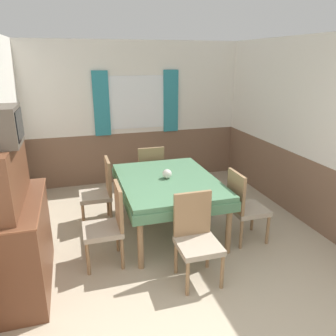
{
  "coord_description": "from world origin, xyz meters",
  "views": [
    {
      "loc": [
        -1.15,
        -1.49,
        2.3
      ],
      "look_at": [
        0.0,
        2.42,
        0.92
      ],
      "focal_mm": 35.0,
      "sensor_mm": 36.0,
      "label": 1
    }
  ],
  "objects_px": {
    "chair_head_window": "(150,172)",
    "chair_head_near": "(197,236)",
    "chair_left_near": "(109,223)",
    "chair_left_far": "(100,190)",
    "tv": "(2,126)",
    "vase": "(167,174)",
    "dining_table": "(168,186)",
    "chair_right_near": "(244,205)",
    "sideboard": "(20,229)"
  },
  "relations": [
    {
      "from": "chair_left_far",
      "to": "tv",
      "type": "relative_size",
      "value": 2.2
    },
    {
      "from": "chair_head_near",
      "to": "sideboard",
      "type": "bearing_deg",
      "value": -11.69
    },
    {
      "from": "vase",
      "to": "chair_left_far",
      "type": "bearing_deg",
      "value": 149.97
    },
    {
      "from": "chair_left_near",
      "to": "chair_head_window",
      "type": "bearing_deg",
      "value": -28.73
    },
    {
      "from": "dining_table",
      "to": "chair_left_near",
      "type": "height_order",
      "value": "chair_left_near"
    },
    {
      "from": "chair_left_near",
      "to": "sideboard",
      "type": "height_order",
      "value": "sideboard"
    },
    {
      "from": "dining_table",
      "to": "tv",
      "type": "distance_m",
      "value": 2.21
    },
    {
      "from": "chair_left_near",
      "to": "vase",
      "type": "height_order",
      "value": "chair_left_near"
    },
    {
      "from": "chair_head_near",
      "to": "chair_left_far",
      "type": "relative_size",
      "value": 1.0
    },
    {
      "from": "dining_table",
      "to": "chair_right_near",
      "type": "height_order",
      "value": "chair_right_near"
    },
    {
      "from": "chair_head_near",
      "to": "chair_left_near",
      "type": "bearing_deg",
      "value": -32.57
    },
    {
      "from": "dining_table",
      "to": "chair_right_near",
      "type": "distance_m",
      "value": 1.02
    },
    {
      "from": "dining_table",
      "to": "chair_left_near",
      "type": "bearing_deg",
      "value": -149.34
    },
    {
      "from": "chair_head_window",
      "to": "chair_head_near",
      "type": "xyz_separation_m",
      "value": [
        0.0,
        -2.13,
        0.0
      ]
    },
    {
      "from": "chair_head_near",
      "to": "tv",
      "type": "xyz_separation_m",
      "value": [
        -1.74,
        0.24,
        1.23
      ]
    },
    {
      "from": "sideboard",
      "to": "vase",
      "type": "height_order",
      "value": "sideboard"
    },
    {
      "from": "chair_head_window",
      "to": "tv",
      "type": "xyz_separation_m",
      "value": [
        -1.74,
        -1.89,
        1.23
      ]
    },
    {
      "from": "chair_right_near",
      "to": "chair_head_near",
      "type": "xyz_separation_m",
      "value": [
        -0.86,
        -0.55,
        0.0
      ]
    },
    {
      "from": "chair_left_far",
      "to": "tv",
      "type": "bearing_deg",
      "value": 146.68
    },
    {
      "from": "chair_head_near",
      "to": "vase",
      "type": "xyz_separation_m",
      "value": [
        -0.01,
        1.08,
        0.33
      ]
    },
    {
      "from": "chair_head_near",
      "to": "vase",
      "type": "height_order",
      "value": "chair_head_near"
    },
    {
      "from": "chair_head_window",
      "to": "tv",
      "type": "relative_size",
      "value": 2.2
    },
    {
      "from": "chair_head_near",
      "to": "chair_left_far",
      "type": "bearing_deg",
      "value": -61.27
    },
    {
      "from": "chair_right_near",
      "to": "sideboard",
      "type": "distance_m",
      "value": 2.63
    },
    {
      "from": "chair_left_far",
      "to": "chair_head_window",
      "type": "bearing_deg",
      "value": -57.43
    },
    {
      "from": "dining_table",
      "to": "chair_right_near",
      "type": "xyz_separation_m",
      "value": [
        0.86,
        -0.51,
        -0.16
      ]
    },
    {
      "from": "sideboard",
      "to": "chair_left_near",
      "type": "bearing_deg",
      "value": 11.86
    },
    {
      "from": "dining_table",
      "to": "chair_head_near",
      "type": "bearing_deg",
      "value": -90.0
    },
    {
      "from": "tv",
      "to": "dining_table",
      "type": "bearing_deg",
      "value": 25.38
    },
    {
      "from": "chair_head_window",
      "to": "chair_right_near",
      "type": "bearing_deg",
      "value": -61.27
    },
    {
      "from": "chair_left_near",
      "to": "tv",
      "type": "height_order",
      "value": "tv"
    },
    {
      "from": "chair_left_near",
      "to": "tv",
      "type": "xyz_separation_m",
      "value": [
        -0.88,
        -0.32,
        1.23
      ]
    },
    {
      "from": "chair_head_window",
      "to": "sideboard",
      "type": "height_order",
      "value": "sideboard"
    },
    {
      "from": "chair_head_window",
      "to": "chair_left_far",
      "type": "relative_size",
      "value": 1.0
    },
    {
      "from": "chair_left_near",
      "to": "chair_head_near",
      "type": "height_order",
      "value": "same"
    },
    {
      "from": "sideboard",
      "to": "vase",
      "type": "xyz_separation_m",
      "value": [
        1.75,
        0.72,
        0.16
      ]
    },
    {
      "from": "chair_left_near",
      "to": "tv",
      "type": "bearing_deg",
      "value": 109.71
    },
    {
      "from": "tv",
      "to": "vase",
      "type": "relative_size",
      "value": 3.46
    },
    {
      "from": "chair_right_near",
      "to": "chair_left_far",
      "type": "bearing_deg",
      "value": -120.66
    },
    {
      "from": "chair_right_near",
      "to": "sideboard",
      "type": "relative_size",
      "value": 0.61
    },
    {
      "from": "chair_head_window",
      "to": "chair_left_far",
      "type": "xyz_separation_m",
      "value": [
        -0.86,
        -0.55,
        0.0
      ]
    },
    {
      "from": "vase",
      "to": "tv",
      "type": "bearing_deg",
      "value": -153.99
    },
    {
      "from": "dining_table",
      "to": "sideboard",
      "type": "distance_m",
      "value": 1.89
    },
    {
      "from": "chair_right_near",
      "to": "chair_left_far",
      "type": "height_order",
      "value": "same"
    },
    {
      "from": "chair_left_near",
      "to": "chair_left_far",
      "type": "relative_size",
      "value": 1.0
    },
    {
      "from": "chair_right_near",
      "to": "tv",
      "type": "xyz_separation_m",
      "value": [
        -2.61,
        -0.32,
        1.23
      ]
    },
    {
      "from": "chair_head_near",
      "to": "dining_table",
      "type": "bearing_deg",
      "value": -90.0
    },
    {
      "from": "chair_right_near",
      "to": "chair_head_near",
      "type": "bearing_deg",
      "value": -57.43
    },
    {
      "from": "dining_table",
      "to": "chair_left_far",
      "type": "distance_m",
      "value": 1.02
    },
    {
      "from": "chair_left_near",
      "to": "chair_head_window",
      "type": "relative_size",
      "value": 1.0
    }
  ]
}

